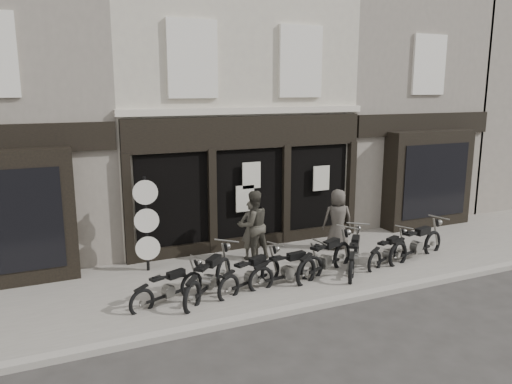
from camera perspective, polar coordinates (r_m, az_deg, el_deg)
name	(u,v)px	position (r m, az deg, el deg)	size (l,w,h in m)	color
ground_plane	(298,285)	(12.26, 4.84, -10.60)	(90.00, 90.00, 0.00)	#2D2B28
pavement	(281,271)	(12.98, 2.90, -8.99)	(30.00, 4.20, 0.12)	slate
kerb	(326,303)	(11.25, 8.00, -12.44)	(30.00, 0.25, 0.13)	gray
central_building	(213,106)	(16.80, -4.92, 9.76)	(7.30, 6.22, 8.34)	beige
neighbour_right	(371,105)	(19.78, 13.03, 9.69)	(5.60, 6.73, 8.34)	gray
motorcycle_0	(169,290)	(11.16, -9.95, -11.02)	(1.82, 0.97, 0.92)	black
motorcycle_1	(209,281)	(11.38, -5.38, -10.05)	(1.81, 1.82, 1.11)	black
motorcycle_2	(251,277)	(11.66, -0.57, -9.66)	(1.95, 1.11, 1.00)	black
motorcycle_3	(288,272)	(11.98, 3.68, -9.06)	(2.12, 0.58, 1.01)	black
motorcycle_4	(325,261)	(12.65, 7.93, -7.79)	(2.20, 1.29, 1.13)	black
motorcycle_5	(354,257)	(13.06, 11.16, -7.33)	(1.66, 1.90, 1.09)	black
motorcycle_6	(388,254)	(13.72, 14.85, -6.83)	(1.86, 1.03, 0.95)	black
motorcycle_7	(417,246)	(14.31, 17.87, -5.93)	(2.30, 0.92, 1.12)	black
man_left	(251,229)	(13.49, -0.56, -4.28)	(0.59, 0.39, 1.61)	#423F36
man_centre	(253,225)	(13.40, -0.32, -3.80)	(0.91, 0.71, 1.88)	#3B3830
man_right	(338,219)	(14.46, 9.31, -3.08)	(0.85, 0.55, 1.74)	#443E38
advert_sign_post	(147,228)	(12.77, -12.39, -4.05)	(0.62, 0.40, 2.54)	black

